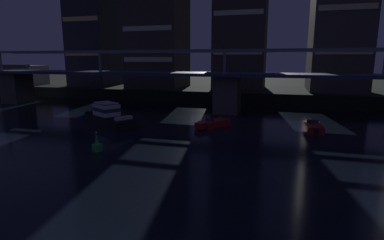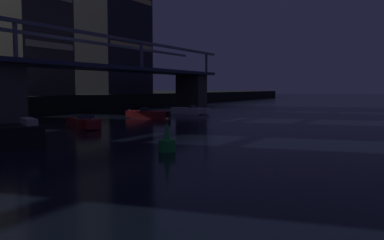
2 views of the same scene
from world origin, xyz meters
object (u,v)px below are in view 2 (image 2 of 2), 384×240
(speedboat_mid_center, at_px, (149,115))
(channel_buoy, at_px, (167,142))
(speedboat_mid_left, at_px, (84,123))
(speedboat_near_center, at_px, (189,111))

(speedboat_mid_center, height_order, channel_buoy, channel_buoy)
(speedboat_mid_left, relative_size, channel_buoy, 2.74)
(speedboat_mid_center, relative_size, channel_buoy, 2.97)
(speedboat_near_center, bearing_deg, speedboat_mid_center, 177.93)
(speedboat_mid_left, bearing_deg, channel_buoy, -121.80)
(speedboat_near_center, relative_size, speedboat_mid_left, 1.08)
(speedboat_mid_left, relative_size, speedboat_mid_center, 0.92)
(speedboat_mid_center, distance_m, channel_buoy, 23.48)
(speedboat_near_center, distance_m, channel_buoy, 30.76)
(speedboat_mid_left, height_order, speedboat_mid_center, same)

